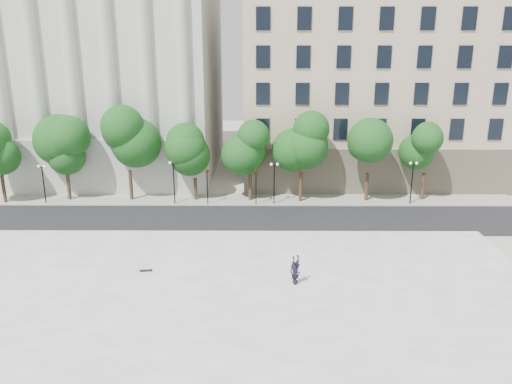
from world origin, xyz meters
TOP-DOWN VIEW (x-y plane):
  - ground at (0.00, 0.00)m, footprint 160.00×160.00m
  - plaza at (0.00, 3.00)m, footprint 44.00×22.00m
  - street at (0.00, 18.00)m, footprint 60.00×8.00m
  - far_sidewalk at (0.00, 24.00)m, footprint 60.00×4.00m
  - building_west at (-17.00, 38.57)m, footprint 31.50×27.65m
  - building_east at (20.00, 38.91)m, footprint 36.00×26.15m
  - traffic_light_west at (-1.51, 22.30)m, footprint 0.65×1.69m
  - traffic_light_east at (3.32, 22.30)m, footprint 0.51×1.82m
  - person_lying at (5.98, 4.35)m, footprint 1.58×2.10m
  - skateboard at (-4.21, 6.20)m, footprint 0.86×0.32m
  - street_trees at (-2.14, 23.74)m, footprint 46.17×5.09m
  - lamp_posts at (0.50, 22.60)m, footprint 37.63×0.28m

SIDE VIEW (x-z plane):
  - ground at x=0.00m, z-range 0.00..0.00m
  - street at x=0.00m, z-range 0.00..0.02m
  - far_sidewalk at x=0.00m, z-range 0.00..0.12m
  - plaza at x=0.00m, z-range 0.00..0.45m
  - skateboard at x=-4.21m, z-range 0.45..0.54m
  - person_lying at x=5.98m, z-range 0.45..0.99m
  - lamp_posts at x=0.50m, z-range 0.76..5.18m
  - traffic_light_west at x=-1.51m, z-range 1.58..5.75m
  - traffic_light_east at x=3.32m, z-range 1.61..5.83m
  - street_trees at x=-2.14m, z-range 1.33..9.47m
  - building_east at x=20.00m, z-range -0.36..22.64m
  - building_west at x=-17.00m, z-range 0.09..25.69m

